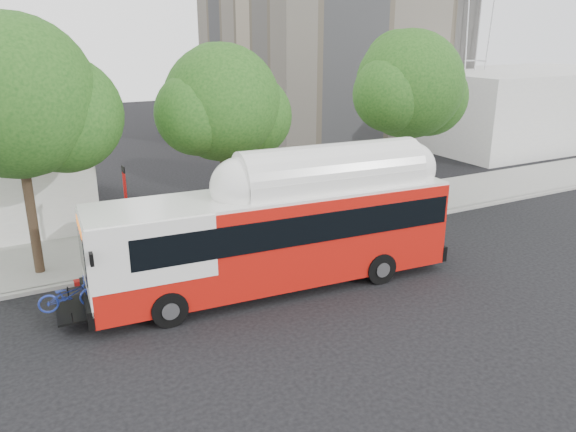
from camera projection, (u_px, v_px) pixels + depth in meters
name	position (u px, v px, depth m)	size (l,w,h in m)	color
ground	(311.00, 281.00, 21.26)	(120.00, 120.00, 0.00)	black
sidewalk	(242.00, 229.00, 26.68)	(60.00, 5.00, 0.15)	gray
curb_strip	(266.00, 246.00, 24.51)	(60.00, 0.30, 0.15)	gray
red_curb_segment	(201.00, 259.00, 23.16)	(10.00, 0.32, 0.16)	maroon
street_tree_left	(29.00, 102.00, 20.03)	(6.67, 5.80, 9.74)	#2D2116
street_tree_mid	(230.00, 107.00, 24.22)	(5.75, 5.00, 8.62)	#2D2116
street_tree_right	(415.00, 88.00, 28.42)	(6.21, 5.40, 9.18)	#2D2116
horizon_block	(524.00, 106.00, 47.12)	(20.00, 12.00, 6.00)	silver
transit_bus	(278.00, 237.00, 20.30)	(14.21, 3.78, 4.16)	red
signal_pole	(128.00, 218.00, 21.57)	(0.12, 0.40, 4.24)	#A61311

